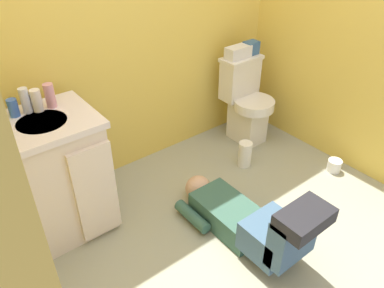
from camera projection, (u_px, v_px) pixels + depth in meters
The scene contains 15 objects.
ground_plane at pixel (227, 229), 2.55m from camera, with size 3.03×3.08×0.04m, color gray.
wall_back at pixel (130, 13), 2.58m from camera, with size 2.69×0.08×2.40m, color #E5C04D.
wall_right at pixel (377, 15), 2.55m from camera, with size 0.08×2.08×2.40m, color #E5C04D.
toilet at pixel (246, 101), 3.28m from camera, with size 0.36×0.46×0.75m.
vanity_cabinet at pixel (56, 176), 2.33m from camera, with size 0.60×0.53×0.82m.
faucet at pixel (30, 103), 2.17m from camera, with size 0.02×0.02×0.10m, color silver.
person_plumber at pixel (249, 220), 2.34m from camera, with size 0.39×1.06×0.52m.
tissue_box at pixel (238, 52), 3.08m from camera, with size 0.22×0.11×0.10m, color silver.
toiletry_bag at pixel (251, 48), 3.15m from camera, with size 0.12×0.09×0.11m, color #33598C.
bottle_blue at pixel (13, 108), 2.12m from camera, with size 0.06×0.06×0.11m, color #3B63B9.
bottle_clear at pixel (25, 101), 2.14m from camera, with size 0.05×0.05×0.15m, color silver.
bottle_white at pixel (37, 100), 2.16m from camera, with size 0.06×0.06×0.13m, color white.
bottle_pink at pixel (50, 96), 2.20m from camera, with size 0.06×0.06×0.15m, color pink.
paper_towel_roll at pixel (245, 154), 3.06m from camera, with size 0.11×0.11×0.22m, color white.
toilet_paper_roll at pixel (334, 165), 3.03m from camera, with size 0.11×0.11×0.10m, color white.
Camera 1 is at (-1.30, -1.27, 1.87)m, focal length 34.93 mm.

